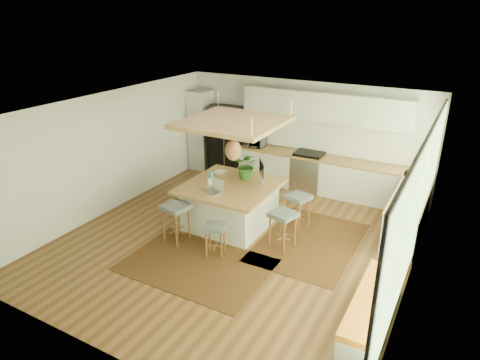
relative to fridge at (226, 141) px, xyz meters
The scene contains 33 objects.
floor 3.95m from the fridge, 56.32° to the right, with size 7.00×7.00×0.00m, color #4F2F16.
ceiling 4.23m from the fridge, 56.32° to the right, with size 7.00×7.00×0.00m, color white.
wall_back 2.19m from the fridge, ahead, with size 6.50×6.50×0.00m, color beige.
wall_front 7.04m from the fridge, 72.35° to the right, with size 6.50×6.50×0.00m, color beige.
wall_left 3.41m from the fridge, 109.29° to the right, with size 7.00×7.00×0.00m, color beige.
wall_right 6.27m from the fridge, 30.72° to the right, with size 7.00×7.00×0.00m, color beige.
window_wall 6.25m from the fridge, 30.86° to the right, with size 0.10×6.20×2.60m, color black, non-canonical shape.
pantry 0.84m from the fridge, behind, with size 0.55×0.60×2.25m, color beige.
back_counter_base 2.72m from the fridge, ahead, with size 4.20×0.60×0.88m, color beige.
back_counter_top 2.68m from the fridge, ahead, with size 4.24×0.64×0.05m, color olive.
backsplash 2.73m from the fridge, ahead, with size 4.20×0.02×0.80m, color white.
upper_cabinets 2.95m from the fridge, ahead, with size 4.20×0.34×0.70m, color beige.
range 2.47m from the fridge, ahead, with size 0.76×0.62×1.00m, color #A5A5AA, non-canonical shape.
right_counter_base 5.22m from the fridge, 13.31° to the right, with size 0.60×2.50×0.88m, color beige.
right_counter_top 5.20m from the fridge, 13.31° to the right, with size 0.64×2.54×0.05m, color olive.
window_bench 6.75m from the fridge, 40.87° to the right, with size 0.52×2.00×0.50m, color beige, non-canonical shape.
ceiling_panel 3.53m from the fridge, 56.80° to the right, with size 1.86×1.86×0.80m, color olive, non-canonical shape.
rug_near 4.83m from the fridge, 66.01° to the right, with size 2.60×1.80×0.01m, color black.
rug_right 4.39m from the fridge, 36.59° to the right, with size 1.80×2.60×0.01m, color black.
fridge is the anchor object (origin of this frame).
island 3.19m from the fridge, 57.73° to the right, with size 1.85×1.85×0.93m, color olive, non-canonical shape.
stool_near_left 3.99m from the fridge, 73.91° to the right, with size 0.47×0.47×0.80m, color #44494B, non-canonical shape.
stool_near_right 4.41m from the fridge, 62.06° to the right, with size 0.38×0.38×0.64m, color #44494B, non-canonical shape.
stool_right_front 4.33m from the fridge, 44.75° to the right, with size 0.46×0.46×0.77m, color #44494B, non-canonical shape.
stool_right_back 3.69m from the fridge, 34.93° to the right, with size 0.45×0.45×0.75m, color #44494B, non-canonical shape.
stool_left_side 2.77m from the fridge, 78.79° to the right, with size 0.38×0.38×0.64m, color #44494B, non-canonical shape.
laptop 3.52m from the fridge, 63.73° to the right, with size 0.36×0.38×0.27m, color #A5A5AA, non-canonical shape.
monitor 3.14m from the fridge, 45.36° to the right, with size 0.52×0.18×0.48m, color #A5A5AA, non-canonical shape.
microwave 0.94m from the fridge, ahead, with size 0.55×0.30×0.37m, color #A5A5AA.
island_plant 2.84m from the fridge, 50.27° to the right, with size 0.54×0.59×0.46m, color #1E4C19.
island_bowl 2.51m from the fridge, 62.47° to the right, with size 0.24×0.24×0.06m, color silver.
island_bottle_0 2.81m from the fridge, 66.17° to the right, with size 0.07×0.07×0.19m, color #329FC8.
island_bottle_1 3.10m from the fridge, 65.50° to the right, with size 0.07×0.07×0.19m, color white.
Camera 1 is at (3.71, -6.54, 4.38)m, focal length 31.91 mm.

